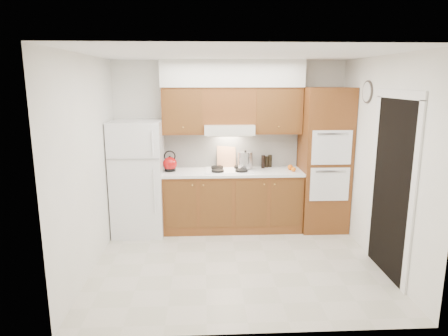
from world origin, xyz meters
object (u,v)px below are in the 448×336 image
stock_pot (245,160)px  kettle (170,164)px  fridge (138,178)px  oven_cabinet (324,160)px

stock_pot → kettle: bearing=-177.1°
stock_pot → fridge: bearing=-175.5°
fridge → oven_cabinet: 2.86m
fridge → stock_pot: size_ratio=7.14×
fridge → oven_cabinet: bearing=0.7°
fridge → stock_pot: 1.66m
oven_cabinet → stock_pot: bearing=175.5°
oven_cabinet → fridge: bearing=-179.3°
fridge → kettle: 0.52m
fridge → oven_cabinet: size_ratio=0.78×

